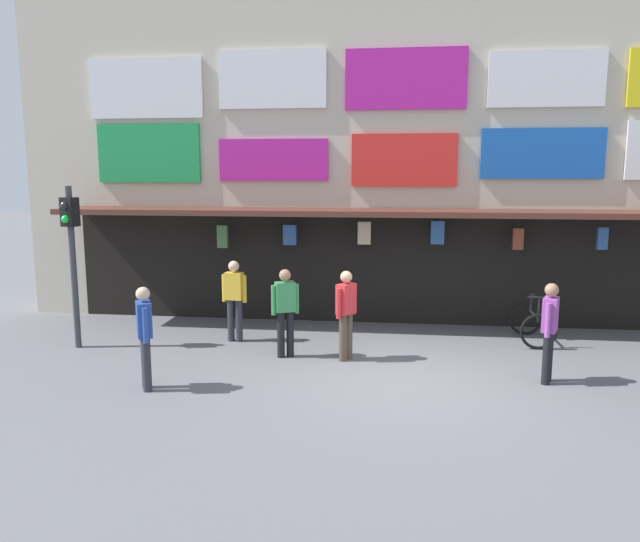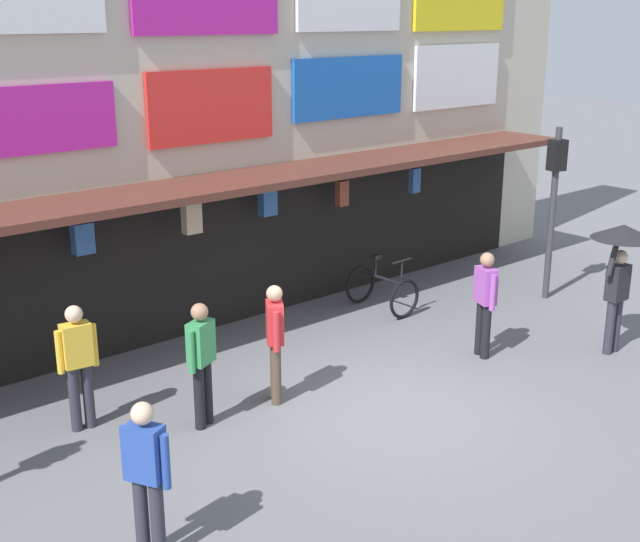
% 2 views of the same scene
% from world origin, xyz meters
% --- Properties ---
extents(ground_plane, '(80.00, 80.00, 0.00)m').
position_xyz_m(ground_plane, '(0.00, 0.00, 0.00)').
color(ground_plane, slate).
extents(shopfront, '(18.00, 2.60, 8.00)m').
position_xyz_m(shopfront, '(-0.00, 4.57, 3.96)').
color(shopfront, beige).
rests_on(shopfront, ground).
extents(traffic_light_near, '(0.33, 0.35, 3.20)m').
position_xyz_m(traffic_light_near, '(-6.41, 1.20, 2.14)').
color(traffic_light_near, '#38383D').
rests_on(traffic_light_near, ground).
extents(bicycle_parked, '(0.74, 1.17, 1.05)m').
position_xyz_m(bicycle_parked, '(2.66, 2.71, 0.39)').
color(bicycle_parked, black).
rests_on(bicycle_parked, ground).
extents(pedestrian_in_black, '(0.49, 0.35, 1.68)m').
position_xyz_m(pedestrian_in_black, '(-2.18, 1.08, 0.95)').
color(pedestrian_in_black, black).
rests_on(pedestrian_in_black, ground).
extents(pedestrian_in_purple, '(0.53, 0.26, 1.68)m').
position_xyz_m(pedestrian_in_purple, '(-3.41, 2.02, 0.95)').
color(pedestrian_in_purple, '#2D2D38').
rests_on(pedestrian_in_purple, ground).
extents(pedestrian_in_yellow, '(0.34, 0.50, 1.68)m').
position_xyz_m(pedestrian_in_yellow, '(2.38, 0.20, 0.95)').
color(pedestrian_in_yellow, black).
rests_on(pedestrian_in_yellow, ground).
extents(pedestrian_in_white, '(0.38, 0.46, 1.68)m').
position_xyz_m(pedestrian_in_white, '(-1.04, 1.04, 0.95)').
color(pedestrian_in_white, brown).
rests_on(pedestrian_in_white, ground).
extents(pedestrian_in_green, '(0.36, 0.48, 1.68)m').
position_xyz_m(pedestrian_in_green, '(-4.09, -0.91, 0.95)').
color(pedestrian_in_green, '#2D2D38').
rests_on(pedestrian_in_green, ground).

